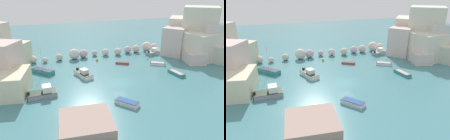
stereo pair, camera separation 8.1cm
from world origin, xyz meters
TOP-DOWN VIEW (x-y plane):
  - cove_water at (0.00, 0.00)m, footprint 160.00×160.00m
  - cliff_headland_right at (26.43, 10.82)m, footprint 18.00×21.59m
  - rock_breakwater at (3.76, 17.45)m, footprint 35.12×3.11m
  - stone_dock at (-9.30, -11.01)m, footprint 7.41×7.27m
  - channel_buoy at (-0.36, 13.83)m, footprint 0.62×0.62m
  - moored_boat_0 at (4.63, 9.70)m, footprint 3.23×2.63m
  - moored_boat_1 at (-2.12, -7.75)m, footprint 3.32×3.75m
  - moored_boat_2 at (-5.80, 5.33)m, footprint 3.23×5.12m
  - moored_boat_3 at (-13.33, 10.05)m, footprint 4.56×4.74m
  - moored_boat_4 at (15.60, 13.99)m, footprint 4.59×3.41m
  - moored_boat_5 at (12.14, 6.19)m, footprint 3.82×3.25m
  - moored_boat_6 at (12.46, -0.39)m, footprint 1.66×4.09m
  - moored_boat_7 at (-13.84, -0.41)m, footprint 4.57×2.40m

SIDE VIEW (x-z plane):
  - cove_water at x=0.00m, z-range 0.00..0.00m
  - moored_boat_0 at x=4.63m, z-range 0.00..0.47m
  - moored_boat_5 at x=12.14m, z-range 0.01..0.60m
  - channel_buoy at x=-0.36m, z-range 0.00..0.62m
  - moored_boat_6 at x=12.46m, z-range 0.01..0.62m
  - moored_boat_1 at x=-2.12m, z-range 0.01..0.74m
  - moored_boat_3 at x=-13.33m, z-range -2.44..3.39m
  - moored_boat_2 at x=-5.80m, z-range -0.28..1.45m
  - moored_boat_4 at x=15.60m, z-range -0.23..1.44m
  - moored_boat_7 at x=-13.84m, z-range -0.29..1.53m
  - stone_dock at x=-9.30m, z-range 0.00..1.35m
  - rock_breakwater at x=3.76m, z-range -0.24..2.42m
  - cliff_headland_right at x=26.43m, z-range -1.90..10.53m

